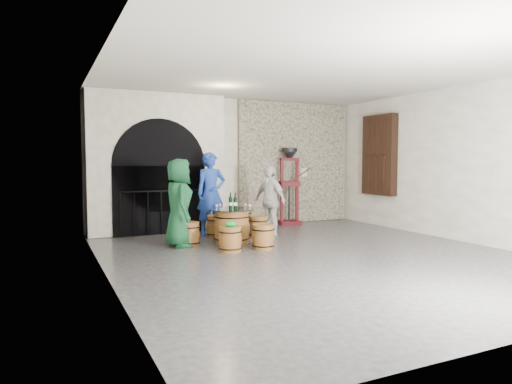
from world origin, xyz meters
name	(u,v)px	position (x,y,z in m)	size (l,w,h in m)	color
ground	(316,256)	(0.00, 0.00, 0.00)	(8.00, 8.00, 0.00)	#2D2D30
wall_back	(230,163)	(0.00, 4.00, 1.60)	(8.00, 8.00, 0.00)	silver
wall_left	(105,165)	(-3.50, 0.00, 1.60)	(8.00, 8.00, 0.00)	silver
wall_right	(462,164)	(3.50, 0.00, 1.60)	(8.00, 8.00, 0.00)	silver
ceiling	(318,70)	(0.00, 0.00, 3.20)	(8.00, 8.00, 0.00)	beige
stone_facing_panel	(294,163)	(1.80, 3.94, 1.60)	(3.20, 0.12, 3.18)	#A9A086
arched_opening	(157,164)	(-1.90, 3.74, 1.58)	(3.10, 0.60, 3.19)	silver
shuttered_window	(379,155)	(3.38, 2.40, 1.80)	(0.23, 1.10, 2.00)	black
barrel_table	(232,226)	(-0.87, 1.78, 0.34)	(0.89, 0.89, 0.69)	#915A29
barrel_stool_left	(189,234)	(-1.73, 1.87, 0.23)	(0.43, 0.43, 0.47)	#915A29
barrel_stool_far	(216,226)	(-0.88, 2.65, 0.23)	(0.43, 0.43, 0.47)	#915A29
barrel_stool_right	(259,227)	(-0.09, 2.16, 0.23)	(0.43, 0.43, 0.47)	#915A29
barrel_stool_near_right	(263,237)	(-0.56, 0.97, 0.23)	(0.43, 0.43, 0.47)	#915A29
barrel_stool_near_left	(230,239)	(-1.22, 0.99, 0.23)	(0.43, 0.43, 0.47)	#915A29
green_cap	(230,224)	(-1.22, 0.99, 0.51)	(0.25, 0.20, 0.11)	#0D932E
person_green	(179,203)	(-1.92, 1.89, 0.85)	(0.83, 0.54, 1.70)	#134627
person_blue	(211,194)	(-0.88, 2.96, 0.92)	(0.67, 0.44, 1.85)	#1C3B9C
person_white	(270,200)	(0.27, 2.33, 0.78)	(0.91, 0.38, 1.55)	silver
wine_bottle_left	(231,202)	(-0.87, 1.82, 0.82)	(0.08, 0.08, 0.32)	black
wine_bottle_center	(235,202)	(-0.80, 1.77, 0.82)	(0.08, 0.08, 0.32)	black
wine_bottle_right	(230,202)	(-0.83, 1.95, 0.82)	(0.08, 0.08, 0.32)	black
tasting_glass_a	(223,207)	(-1.04, 1.78, 0.74)	(0.05, 0.05, 0.10)	#B66923
tasting_glass_b	(245,206)	(-0.58, 1.75, 0.74)	(0.05, 0.05, 0.10)	#B66923
tasting_glass_c	(220,206)	(-1.04, 1.98, 0.74)	(0.05, 0.05, 0.10)	#B66923
tasting_glass_d	(235,205)	(-0.69, 2.03, 0.74)	(0.05, 0.05, 0.10)	#B66923
tasting_glass_e	(250,207)	(-0.56, 1.59, 0.74)	(0.05, 0.05, 0.10)	#B66923
tasting_glass_f	(217,207)	(-1.17, 1.84, 0.74)	(0.05, 0.05, 0.10)	#B66923
side_barrel	(243,221)	(-0.17, 2.84, 0.29)	(0.44, 0.44, 0.58)	#915A29
corking_press	(290,180)	(1.48, 3.59, 1.15)	(0.83, 0.53, 1.98)	#530D18
control_box	(303,172)	(2.05, 3.86, 1.35)	(0.18, 0.10, 0.22)	silver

